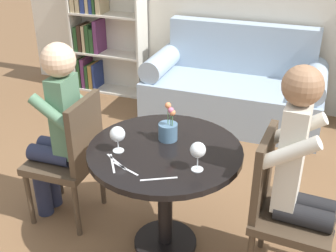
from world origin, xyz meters
name	(u,v)px	position (x,y,z in m)	size (l,w,h in m)	color
ground_plane	(165,243)	(0.00, 0.00, 0.00)	(16.00, 16.00, 0.00)	brown
round_table	(165,171)	(0.00, 0.00, 0.56)	(0.89, 0.89, 0.71)	black
couch	(234,90)	(0.00, 1.95, 0.31)	(1.71, 0.80, 0.92)	#9EB2C6
bookshelf_left	(101,32)	(-1.60, 2.21, 0.69)	(0.84, 0.28, 1.35)	silver
chair_left	(72,154)	(-0.67, 0.06, 0.49)	(0.43, 0.43, 0.90)	#473828
chair_right	(281,204)	(0.67, 0.00, 0.49)	(0.44, 0.44, 0.90)	#473828
person_left	(57,129)	(-0.76, 0.06, 0.67)	(0.42, 0.35, 1.24)	#282D47
person_right	(303,180)	(0.76, 0.00, 0.68)	(0.43, 0.36, 1.29)	black
wine_glass_left	(117,135)	(-0.24, -0.11, 0.82)	(0.09, 0.09, 0.15)	white
wine_glass_right	(198,151)	(0.23, -0.14, 0.83)	(0.08, 0.08, 0.16)	white
flower_vase	(168,129)	(-0.02, 0.11, 0.78)	(0.11, 0.11, 0.24)	slate
knife_left_setting	(159,179)	(0.08, -0.29, 0.71)	(0.17, 0.10, 0.00)	silver
fork_left_setting	(112,163)	(-0.21, -0.24, 0.71)	(0.11, 0.17, 0.00)	silver
knife_right_setting	(116,162)	(-0.20, -0.22, 0.71)	(0.16, 0.11, 0.00)	silver
fork_right_setting	(125,169)	(-0.12, -0.27, 0.71)	(0.18, 0.08, 0.00)	silver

